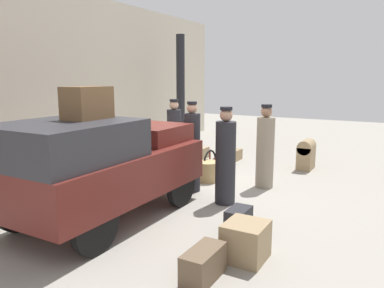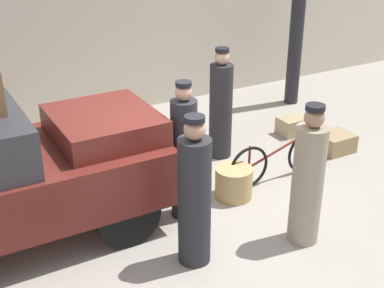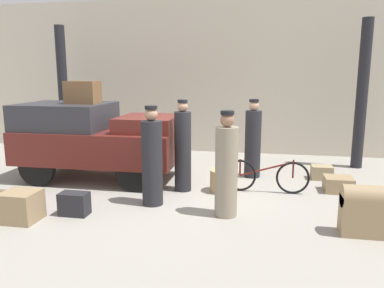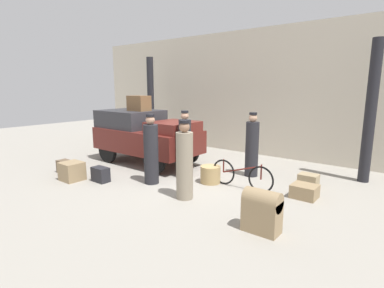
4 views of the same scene
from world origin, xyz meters
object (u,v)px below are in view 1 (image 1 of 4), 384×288
at_px(suitcase_small_leather, 246,241).
at_px(suitcase_tan_flat, 203,264).
at_px(wicker_basket, 208,171).
at_px(conductor_in_dark_uniform, 225,160).
at_px(porter_lifting_near_truck, 174,138).
at_px(trunk_barrel_dark, 306,154).
at_px(truck, 101,163).
at_px(porter_carrying_trunk, 265,150).
at_px(trunk_on_truck_roof, 87,103).
at_px(porter_standing_middle, 192,150).
at_px(trunk_large_brown, 231,155).
at_px(suitcase_black_upright, 239,221).
at_px(bicycle, 219,159).
at_px(trunk_umber_medium, 200,153).

bearing_deg(suitcase_small_leather, suitcase_tan_flat, 160.86).
height_order(wicker_basket, conductor_in_dark_uniform, conductor_in_dark_uniform).
relative_size(porter_lifting_near_truck, suitcase_tan_flat, 2.75).
bearing_deg(trunk_barrel_dark, wicker_basket, 143.13).
xyz_separation_m(truck, porter_carrying_trunk, (3.11, -1.71, -0.15)).
height_order(suitcase_tan_flat, trunk_on_truck_roof, trunk_on_truck_roof).
height_order(porter_lifting_near_truck, trunk_barrel_dark, porter_lifting_near_truck).
bearing_deg(suitcase_tan_flat, suitcase_small_leather, -19.14).
bearing_deg(trunk_barrel_dark, porter_lifting_near_truck, 120.22).
xyz_separation_m(porter_standing_middle, trunk_large_brown, (3.11, 0.48, -0.71)).
bearing_deg(trunk_large_brown, wicker_basket, -169.37).
distance_m(porter_carrying_trunk, suitcase_black_upright, 2.63).
distance_m(trunk_large_brown, suitcase_tan_flat, 6.47).
height_order(porter_lifting_near_truck, trunk_large_brown, porter_lifting_near_truck).
bearing_deg(suitcase_small_leather, conductor_in_dark_uniform, 31.55).
xyz_separation_m(suitcase_small_leather, suitcase_black_upright, (0.72, 0.40, -0.05)).
relative_size(porter_lifting_near_truck, trunk_on_truck_roof, 2.58).
height_order(bicycle, trunk_large_brown, bicycle).
relative_size(porter_lifting_near_truck, suitcase_black_upright, 3.73).
bearing_deg(bicycle, suitcase_tan_flat, -156.66).
distance_m(porter_standing_middle, suitcase_black_upright, 2.35).
height_order(porter_carrying_trunk, trunk_barrel_dark, porter_carrying_trunk).
distance_m(porter_carrying_trunk, trunk_barrel_dark, 2.14).
bearing_deg(suitcase_small_leather, porter_lifting_near_truck, 42.96).
xyz_separation_m(bicycle, porter_lifting_near_truck, (-0.30, 1.12, 0.49)).
height_order(truck, porter_standing_middle, porter_standing_middle).
height_order(wicker_basket, porter_lifting_near_truck, porter_lifting_near_truck).
bearing_deg(porter_lifting_near_truck, wicker_basket, -113.85).
relative_size(suitcase_black_upright, suitcase_tan_flat, 0.74).
height_order(porter_lifting_near_truck, trunk_on_truck_roof, trunk_on_truck_roof).
relative_size(truck, suitcase_black_upright, 7.32).
distance_m(truck, trunk_on_truck_roof, 1.01).
distance_m(trunk_umber_medium, trunk_large_brown, 0.91).
bearing_deg(porter_standing_middle, suitcase_black_upright, -132.34).
relative_size(bicycle, suitcase_tan_flat, 2.60).
bearing_deg(trunk_large_brown, bicycle, -167.57).
relative_size(truck, suitcase_small_leather, 6.32).
height_order(porter_lifting_near_truck, trunk_umber_medium, porter_lifting_near_truck).
xyz_separation_m(trunk_large_brown, suitcase_black_upright, (-4.63, -2.15, 0.04)).
bearing_deg(truck, trunk_large_brown, -0.11).
bearing_deg(porter_standing_middle, trunk_large_brown, 8.87).
xyz_separation_m(porter_carrying_trunk, trunk_barrel_dark, (2.06, -0.41, -0.41)).
bearing_deg(wicker_basket, suitcase_small_leather, -145.24).
bearing_deg(porter_standing_middle, truck, 166.83).
distance_m(truck, suitcase_tan_flat, 2.58).
bearing_deg(porter_standing_middle, suitcase_tan_flat, -148.24).
bearing_deg(trunk_umber_medium, trunk_large_brown, -77.81).
distance_m(truck, conductor_in_dark_uniform, 2.25).
height_order(porter_carrying_trunk, suitcase_small_leather, porter_carrying_trunk).
distance_m(bicycle, suitcase_small_leather, 4.49).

